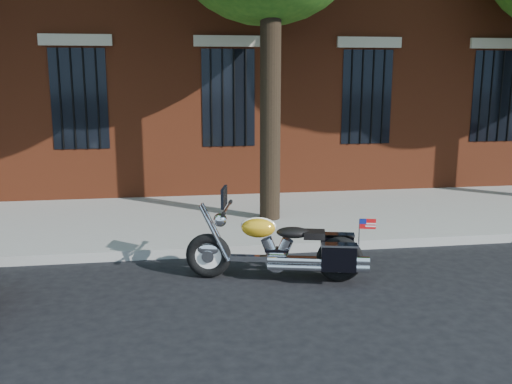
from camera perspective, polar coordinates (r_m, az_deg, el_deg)
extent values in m
plane|color=black|center=(7.50, 1.49, -9.35)|extent=(120.00, 120.00, 0.00)
cube|color=gray|center=(8.76, -0.11, -5.68)|extent=(40.00, 0.16, 0.15)
cube|color=gray|center=(10.55, -1.64, -2.66)|extent=(40.00, 3.60, 0.15)
cube|color=black|center=(12.07, -2.80, 9.36)|extent=(1.10, 0.14, 2.00)
cube|color=#B2A893|center=(12.05, -2.84, 14.83)|extent=(1.40, 0.20, 0.22)
cylinder|color=black|center=(11.99, -2.76, 9.35)|extent=(0.04, 0.04, 2.00)
cylinder|color=black|center=(9.94, 1.45, 10.59)|extent=(0.36, 0.36, 5.00)
torus|color=black|center=(7.70, -4.78, -6.36)|extent=(0.63, 0.28, 0.62)
torus|color=black|center=(7.61, 8.37, -6.66)|extent=(0.63, 0.28, 0.62)
cylinder|color=white|center=(7.70, -4.78, -6.36)|extent=(0.46, 0.16, 0.46)
cylinder|color=white|center=(7.61, 8.37, -6.66)|extent=(0.46, 0.16, 0.46)
ellipsoid|color=white|center=(7.67, -4.79, -5.71)|extent=(0.34, 0.19, 0.18)
ellipsoid|color=#F0A91A|center=(7.58, 8.40, -5.87)|extent=(0.34, 0.20, 0.18)
cube|color=white|center=(7.61, 1.76, -6.68)|extent=(1.36, 0.41, 0.07)
cylinder|color=white|center=(7.61, 2.10, -6.82)|extent=(0.32, 0.23, 0.29)
cylinder|color=white|center=(7.45, 5.60, -7.23)|extent=(1.13, 0.35, 0.08)
ellipsoid|color=#F0A91A|center=(7.50, 0.23, -3.58)|extent=(0.50, 0.36, 0.26)
ellipsoid|color=black|center=(7.49, 3.74, -4.06)|extent=(0.49, 0.36, 0.14)
cube|color=black|center=(7.80, 8.09, -5.41)|extent=(0.46, 0.25, 0.35)
cube|color=black|center=(7.35, 8.29, -6.50)|extent=(0.46, 0.25, 0.35)
cylinder|color=white|center=(7.48, -2.92, -1.61)|extent=(0.20, 0.70, 0.03)
sphere|color=white|center=(7.53, -3.60, -2.82)|extent=(0.22, 0.22, 0.18)
cube|color=black|center=(7.45, -3.21, -0.50)|extent=(0.12, 0.37, 0.26)
cube|color=red|center=(7.21, 11.11, -3.15)|extent=(0.20, 0.06, 0.13)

